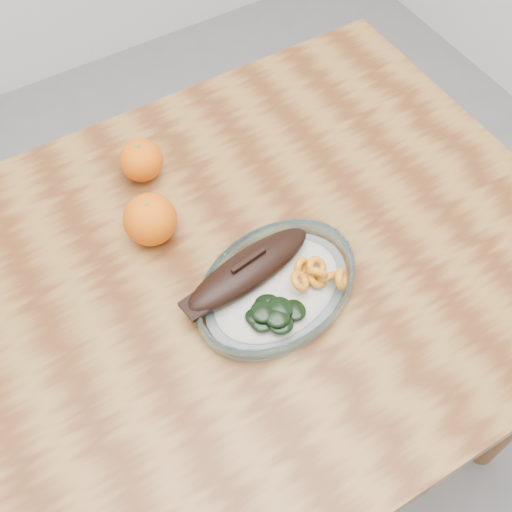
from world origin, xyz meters
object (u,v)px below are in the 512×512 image
at_px(plated_meal, 276,285).
at_px(orange_left, 150,220).
at_px(dining_table, 201,322).
at_px(orange_right, 141,160).

xyz_separation_m(plated_meal, orange_left, (-0.11, 0.19, 0.02)).
height_order(dining_table, plated_meal, plated_meal).
relative_size(dining_table, plated_meal, 2.11).
distance_m(dining_table, orange_left, 0.19).
distance_m(plated_meal, orange_right, 0.32).
bearing_deg(dining_table, orange_left, 94.64).
xyz_separation_m(dining_table, orange_right, (0.03, 0.25, 0.13)).
bearing_deg(plated_meal, dining_table, 135.94).
relative_size(orange_left, orange_right, 1.15).
relative_size(dining_table, orange_left, 14.47).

